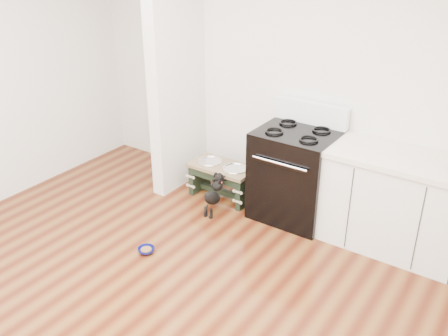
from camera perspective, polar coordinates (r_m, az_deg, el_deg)
ground at (r=3.94m, az=-10.99°, el=-17.68°), size 5.00×5.00×0.00m
room_shell at (r=3.07m, az=-13.51°, el=4.85°), size 5.00×5.00×5.00m
partition_wall at (r=5.38m, az=-5.45°, el=11.41°), size 0.15×0.80×2.70m
oven_range at (r=5.00m, az=8.14°, el=-0.57°), size 0.76×0.69×1.14m
cabinet_run at (r=4.74m, az=18.83°, el=-3.72°), size 1.24×0.64×0.91m
dog_feeder at (r=5.38m, az=-0.23°, el=-0.77°), size 0.70×0.37×0.40m
puppy at (r=5.10m, az=-1.13°, el=-2.86°), size 0.12×0.36×0.43m
floor_bowl at (r=4.66m, az=-8.88°, el=-9.27°), size 0.20×0.20×0.05m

